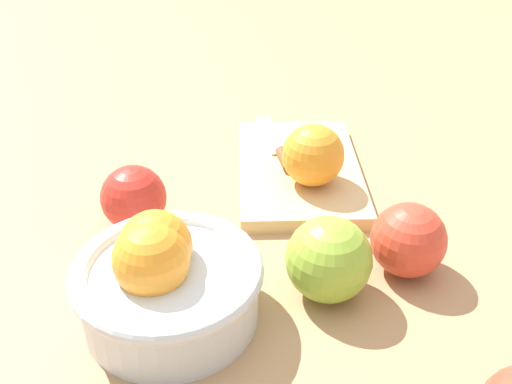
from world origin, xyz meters
TOP-DOWN VIEW (x-y plane):
  - ground_plane at (0.00, 0.00)m, footprint 2.40×2.40m
  - bowl at (-0.11, 0.12)m, footprint 0.17×0.17m
  - cutting_board at (0.14, -0.02)m, footprint 0.25×0.16m
  - orange_on_board at (0.10, -0.03)m, footprint 0.07×0.07m
  - knife at (0.17, 0.01)m, footprint 0.16×0.04m
  - apple_front_left at (-0.04, -0.11)m, footprint 0.08×0.08m
  - apple_back_right at (0.04, 0.17)m, footprint 0.07×0.07m
  - apple_front_left_2 at (-0.08, -0.03)m, footprint 0.08×0.08m

SIDE VIEW (x-z plane):
  - ground_plane at x=0.00m, z-range 0.00..0.00m
  - cutting_board at x=0.14m, z-range 0.00..0.02m
  - knife at x=0.17m, z-range 0.02..0.03m
  - apple_back_right at x=0.04m, z-range 0.00..0.07m
  - apple_front_left at x=-0.04m, z-range 0.00..0.08m
  - apple_front_left_2 at x=-0.08m, z-range 0.00..0.08m
  - bowl at x=-0.11m, z-range -0.01..0.10m
  - orange_on_board at x=0.10m, z-range 0.02..0.09m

